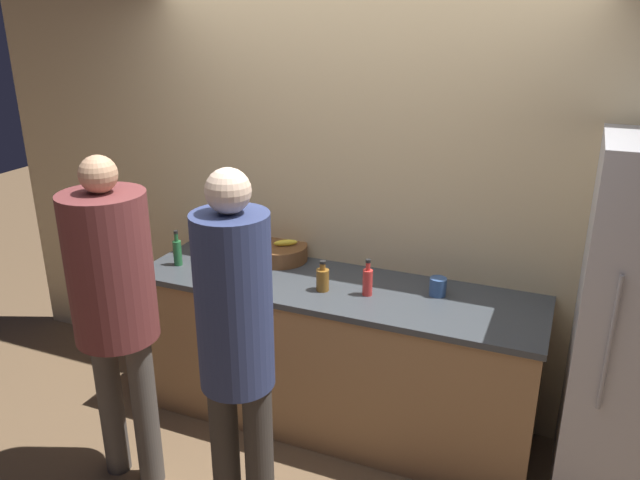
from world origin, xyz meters
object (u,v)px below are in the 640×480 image
at_px(utensil_crock, 236,242).
at_px(bottle_amber, 323,279).
at_px(person_center, 236,342).
at_px(bottle_red, 368,281).
at_px(fruit_bowl, 280,252).
at_px(bottle_green, 177,252).
at_px(person_left, 113,292).
at_px(cup_blue, 438,287).

distance_m(utensil_crock, bottle_amber, 0.80).
xyz_separation_m(person_center, bottle_red, (0.26, 0.98, -0.08)).
xyz_separation_m(fruit_bowl, bottle_green, (-0.54, -0.32, 0.04)).
distance_m(person_center, bottle_amber, 0.94).
bearing_deg(bottle_amber, person_left, -135.30).
height_order(person_left, cup_blue, person_left).
bearing_deg(bottle_amber, fruit_bowl, 143.38).
distance_m(bottle_red, cup_blue, 0.39).
bearing_deg(person_center, bottle_green, 135.66).
relative_size(fruit_bowl, cup_blue, 3.48).
bearing_deg(bottle_red, person_left, -141.67).
xyz_separation_m(person_left, utensil_crock, (0.05, 1.09, -0.11)).
relative_size(bottle_green, bottle_amber, 1.25).
height_order(bottle_green, bottle_amber, bottle_green).
height_order(utensil_crock, cup_blue, utensil_crock).
bearing_deg(bottle_red, bottle_amber, -170.66).
distance_m(person_left, bottle_green, 0.80).
height_order(utensil_crock, bottle_red, utensil_crock).
xyz_separation_m(fruit_bowl, bottle_red, (0.67, -0.27, 0.03)).
relative_size(utensil_crock, bottle_red, 1.19).
relative_size(fruit_bowl, utensil_crock, 1.40).
distance_m(utensil_crock, bottle_red, 1.02).
height_order(person_left, bottle_amber, person_left).
xyz_separation_m(person_left, bottle_green, (-0.17, 0.77, -0.10)).
distance_m(person_center, bottle_red, 1.01).
bearing_deg(cup_blue, bottle_red, -157.68).
relative_size(person_center, utensil_crock, 7.29).
xyz_separation_m(fruit_bowl, cup_blue, (1.03, -0.13, -0.00)).
distance_m(person_center, fruit_bowl, 1.32).
distance_m(bottle_red, bottle_amber, 0.25).
relative_size(fruit_bowl, bottle_amber, 1.98).
height_order(fruit_bowl, bottle_amber, bottle_amber).
bearing_deg(cup_blue, person_left, -145.28).
xyz_separation_m(utensil_crock, cup_blue, (1.34, -0.12, -0.02)).
bearing_deg(person_left, person_center, -11.57).
relative_size(person_left, bottle_amber, 10.02).
height_order(person_center, cup_blue, person_center).
relative_size(person_left, bottle_red, 8.46).
height_order(fruit_bowl, bottle_green, bottle_green).
distance_m(fruit_bowl, utensil_crock, 0.31).
height_order(person_center, bottle_green, person_center).
bearing_deg(bottle_amber, bottle_red, 9.34).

